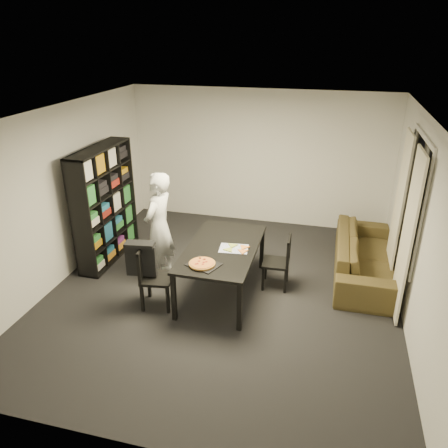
% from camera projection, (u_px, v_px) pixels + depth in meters
% --- Properties ---
extents(room, '(5.01, 5.51, 2.61)m').
position_uv_depth(room, '(223.00, 211.00, 5.96)').
color(room, black).
rests_on(room, ground).
extents(window_pane, '(0.02, 1.40, 1.60)m').
position_uv_depth(window_pane, '(414.00, 198.00, 5.85)').
color(window_pane, black).
rests_on(window_pane, room).
extents(window_frame, '(0.03, 1.52, 1.72)m').
position_uv_depth(window_frame, '(413.00, 198.00, 5.85)').
color(window_frame, white).
rests_on(window_frame, room).
extents(curtain_left, '(0.03, 0.70, 2.25)m').
position_uv_depth(curtain_left, '(407.00, 237.00, 5.55)').
color(curtain_left, beige).
rests_on(curtain_left, room).
extents(curtain_right, '(0.03, 0.70, 2.25)m').
position_uv_depth(curtain_right, '(398.00, 208.00, 6.47)').
color(curtain_right, beige).
rests_on(curtain_right, room).
extents(bookshelf, '(0.35, 1.50, 1.90)m').
position_uv_depth(bookshelf, '(105.00, 205.00, 7.12)').
color(bookshelf, black).
rests_on(bookshelf, room).
extents(dining_table, '(0.98, 1.77, 0.74)m').
position_uv_depth(dining_table, '(222.00, 251.00, 6.24)').
color(dining_table, black).
rests_on(dining_table, room).
extents(chair_left, '(0.47, 0.47, 0.90)m').
position_uv_depth(chair_left, '(151.00, 273.00, 5.99)').
color(chair_left, black).
rests_on(chair_left, room).
extents(chair_right, '(0.40, 0.40, 0.83)m').
position_uv_depth(chair_right, '(282.00, 259.00, 6.44)').
color(chair_right, black).
rests_on(chair_right, room).
extents(draped_jacket, '(0.42, 0.23, 0.50)m').
position_uv_depth(draped_jacket, '(141.00, 258.00, 5.91)').
color(draped_jacket, black).
rests_on(draped_jacket, chair_left).
extents(person, '(0.48, 0.67, 1.70)m').
position_uv_depth(person, '(159.00, 227.00, 6.58)').
color(person, silver).
rests_on(person, room).
extents(baking_tray, '(0.49, 0.44, 0.01)m').
position_uv_depth(baking_tray, '(204.00, 264.00, 5.73)').
color(baking_tray, black).
rests_on(baking_tray, dining_table).
extents(pepperoni_pizza, '(0.35, 0.35, 0.03)m').
position_uv_depth(pepperoni_pizza, '(202.00, 264.00, 5.71)').
color(pepperoni_pizza, '#9B682D').
rests_on(pepperoni_pizza, dining_table).
extents(kitchen_towel, '(0.43, 0.34, 0.01)m').
position_uv_depth(kitchen_towel, '(234.00, 249.00, 6.15)').
color(kitchen_towel, silver).
rests_on(kitchen_towel, dining_table).
extents(pizza_slices, '(0.46, 0.42, 0.01)m').
position_uv_depth(pizza_slices, '(237.00, 248.00, 6.14)').
color(pizza_slices, gold).
rests_on(pizza_slices, dining_table).
extents(sofa, '(0.87, 2.23, 0.65)m').
position_uv_depth(sofa, '(365.00, 256.00, 6.82)').
color(sofa, '#43361B').
rests_on(sofa, room).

